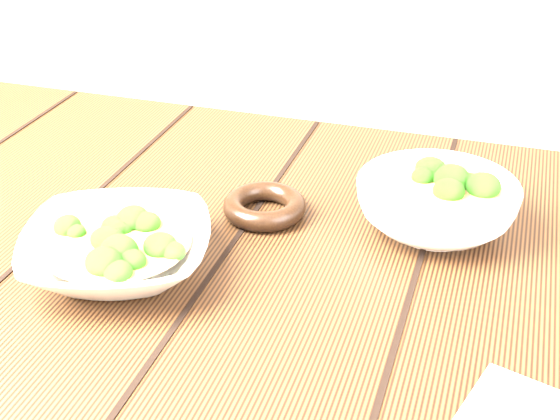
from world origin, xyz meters
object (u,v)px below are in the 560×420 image
object	(u,v)px
table	(238,359)
soup_bowl_front	(117,249)
soup_bowl_back	(436,204)
trivet	(265,206)

from	to	relation	value
table	soup_bowl_front	size ratio (longest dim) A/B	4.94
table	soup_bowl_front	distance (m)	0.19
table	soup_bowl_back	xyz separation A→B (m)	(0.18, 0.15, 0.15)
table	soup_bowl_back	world-z (taller)	soup_bowl_back
table	trivet	distance (m)	0.18
table	soup_bowl_front	bearing A→B (deg)	-161.62
soup_bowl_front	trivet	world-z (taller)	soup_bowl_front
trivet	soup_bowl_back	bearing A→B (deg)	9.17
soup_bowl_front	trivet	bearing A→B (deg)	55.22
table	soup_bowl_back	distance (m)	0.28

